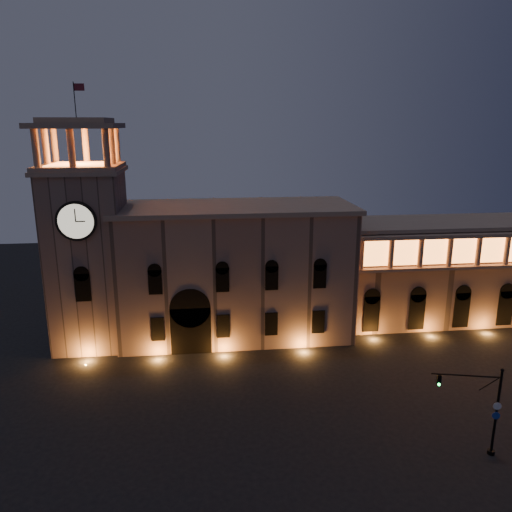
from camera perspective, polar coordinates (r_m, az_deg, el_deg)
The scene contains 5 objects.
ground at distance 50.33m, azimuth 2.12°, elevation -18.57°, with size 160.00×160.00×0.00m, color black.
government_building at distance 66.32m, azimuth -2.44°, elevation -1.73°, with size 30.80×12.80×17.60m.
clock_tower at distance 65.76m, azimuth -18.64°, elevation 0.71°, with size 9.80×9.80×32.40m.
colonnade_wing at distance 78.61m, azimuth 23.07°, elevation -1.36°, with size 40.60×11.50×14.50m.
traffic_light at distance 48.33m, azimuth 24.65°, elevation -15.63°, with size 5.82×1.71×8.17m.
Camera 1 is at (-6.58, -41.45, 27.78)m, focal length 35.00 mm.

